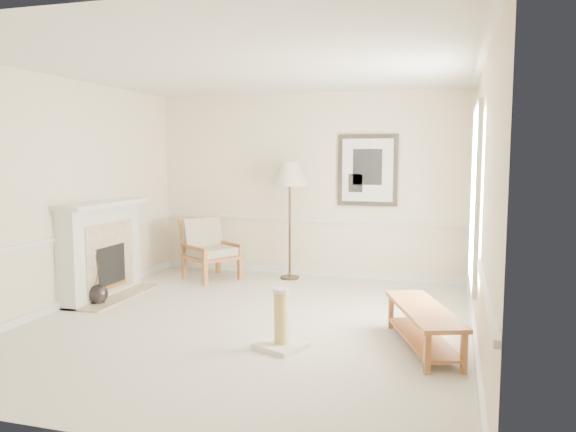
# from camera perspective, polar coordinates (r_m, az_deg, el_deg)

# --- Properties ---
(ground) EXTENTS (5.50, 5.50, 0.00)m
(ground) POSITION_cam_1_polar(r_m,az_deg,el_deg) (6.60, -4.04, -10.83)
(ground) COLOR silver
(ground) RESTS_ON ground
(room) EXTENTS (5.04, 5.54, 2.92)m
(room) POSITION_cam_1_polar(r_m,az_deg,el_deg) (6.34, -2.76, 5.60)
(room) COLOR #F3E1BE
(room) RESTS_ON ground
(fireplace) EXTENTS (0.64, 1.64, 1.31)m
(fireplace) POSITION_cam_1_polar(r_m,az_deg,el_deg) (8.05, -18.37, -3.33)
(fireplace) COLOR white
(fireplace) RESTS_ON ground
(floor_vase) EXTENTS (0.25, 0.25, 0.73)m
(floor_vase) POSITION_cam_1_polar(r_m,az_deg,el_deg) (7.73, -18.72, -7.57)
(floor_vase) COLOR black
(floor_vase) RESTS_ON ground
(armchair) EXTENTS (1.03, 1.01, 0.95)m
(armchair) POSITION_cam_1_polar(r_m,az_deg,el_deg) (8.91, -8.14, -3.03)
(armchair) COLOR #966030
(armchair) RESTS_ON ground
(floor_lamp) EXTENTS (0.72, 0.72, 1.82)m
(floor_lamp) POSITION_cam_1_polar(r_m,az_deg,el_deg) (8.66, 0.18, 3.96)
(floor_lamp) COLOR black
(floor_lamp) RESTS_ON ground
(bench) EXTENTS (0.90, 1.51, 0.41)m
(bench) POSITION_cam_1_polar(r_m,az_deg,el_deg) (5.87, 13.60, -10.36)
(bench) COLOR #966030
(bench) RESTS_ON ground
(scratching_post) EXTENTS (0.57, 0.57, 0.62)m
(scratching_post) POSITION_cam_1_polar(r_m,az_deg,el_deg) (5.73, -0.71, -11.47)
(scratching_post) COLOR silver
(scratching_post) RESTS_ON ground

